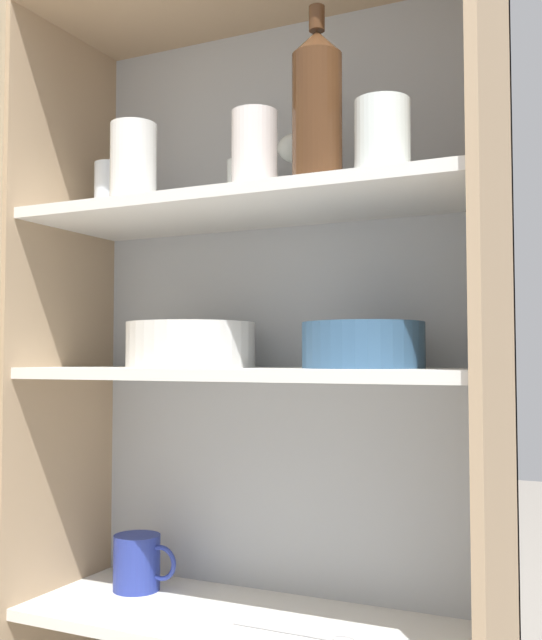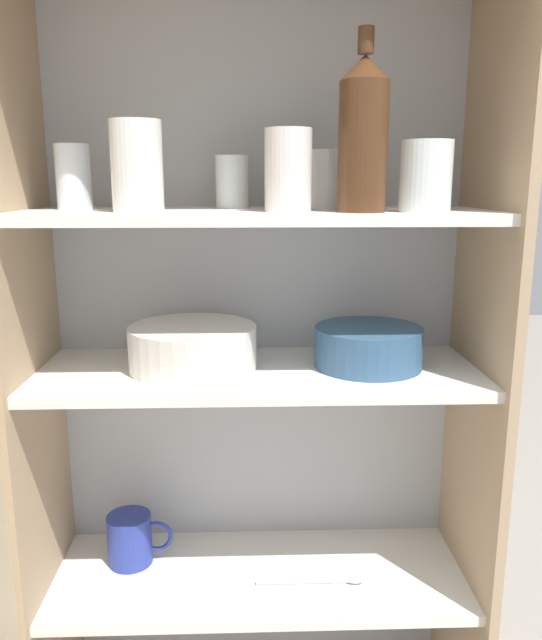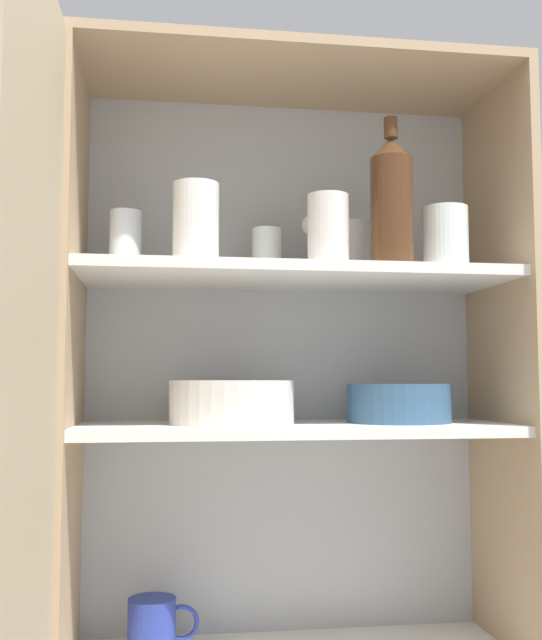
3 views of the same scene
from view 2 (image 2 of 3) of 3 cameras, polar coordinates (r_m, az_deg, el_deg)
name	(u,v)px [view 2 (image 2 of 3)]	position (r m, az deg, el deg)	size (l,w,h in m)	color
cupboard_back_panel	(258,366)	(1.32, -1.23, -4.25)	(0.84, 0.02, 1.42)	#B2B7BC
cupboard_side_left	(35,393)	(1.23, -20.79, -6.28)	(0.02, 0.33, 1.42)	tan
cupboard_side_right	(477,388)	(1.24, 18.36, -5.95)	(0.02, 0.33, 1.42)	tan
shelf_board_lower	(260,576)	(1.35, -1.05, -22.36)	(0.81, 0.29, 0.02)	white
shelf_board_middle	(259,374)	(1.16, -1.14, -4.91)	(0.81, 0.29, 0.02)	white
shelf_board_upper	(258,215)	(1.11, -1.21, 9.54)	(0.81, 0.29, 0.02)	white
tumbler_glass_0	(426,176)	(1.05, 13.95, 12.63)	(0.08, 0.08, 0.11)	white
tumbler_glass_1	(232,182)	(1.17, -3.56, 12.49)	(0.06, 0.06, 0.09)	white
tumbler_glass_2	(288,171)	(1.03, 1.58, 13.50)	(0.08, 0.08, 0.13)	silver
tumbler_glass_3	(74,177)	(1.17, -17.61, 12.36)	(0.06, 0.06, 0.11)	white
tumbler_glass_4	(326,180)	(1.13, 5.03, 12.65)	(0.08, 0.08, 0.10)	white
tumbler_glass_5	(137,167)	(1.04, -12.16, 13.56)	(0.08, 0.08, 0.14)	white
wine_glass_0	(289,155)	(1.17, 1.68, 14.86)	(0.07, 0.07, 0.13)	white
wine_bottle	(363,134)	(1.03, 8.42, 16.50)	(0.08, 0.08, 0.28)	#4C2D19
plate_stack_white	(193,347)	(1.15, -7.16, -2.50)	(0.23, 0.23, 0.08)	silver
mixing_bowl_large	(368,345)	(1.17, 8.88, -2.30)	(0.20, 0.20, 0.07)	#33567A
coffee_mug_primary	(131,539)	(1.37, -12.68, -18.94)	(0.13, 0.09, 0.10)	#283893
serving_spoon	(319,581)	(1.31, 4.45, -22.71)	(0.21, 0.02, 0.01)	silver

